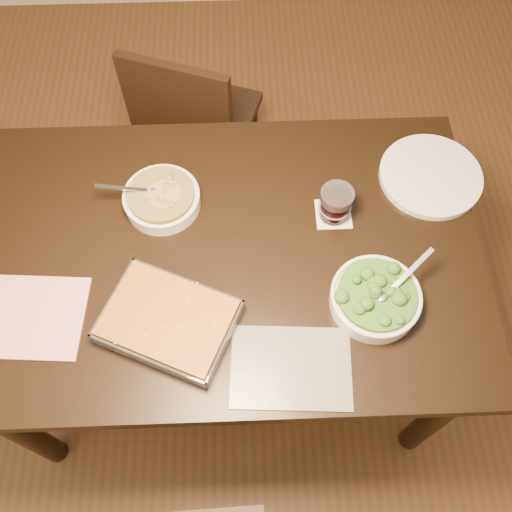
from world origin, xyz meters
TOP-DOWN VIEW (x-y plane):
  - ground at (0.00, 0.00)m, footprint 4.00×4.00m
  - table at (0.00, 0.00)m, footprint 1.40×0.90m
  - magazine_a at (-0.50, -0.17)m, footprint 0.32×0.25m
  - magazine_b at (0.16, -0.33)m, footprint 0.30×0.22m
  - coaster at (0.31, 0.11)m, footprint 0.10×0.10m
  - stew_bowl at (-0.16, 0.16)m, footprint 0.24×0.21m
  - broccoli_bowl at (0.38, -0.17)m, footprint 0.23×0.23m
  - baking_dish at (-0.13, -0.21)m, footprint 0.38×0.34m
  - wine_tumbler at (0.31, 0.11)m, footprint 0.09×0.09m
  - dinner_plate at (0.60, 0.22)m, footprint 0.29×0.29m
  - chair_far at (-0.12, 0.72)m, footprint 0.49×0.49m

SIDE VIEW (x-z plane):
  - ground at x=0.00m, z-range 0.00..0.00m
  - chair_far at x=-0.12m, z-range 0.05..0.87m
  - table at x=0.00m, z-range 0.28..1.03m
  - coaster at x=0.31m, z-range 0.75..0.75m
  - magazine_b at x=0.16m, z-range 0.75..0.76m
  - magazine_a at x=-0.50m, z-range 0.75..0.76m
  - dinner_plate at x=0.60m, z-range 0.75..0.77m
  - baking_dish at x=-0.13m, z-range 0.75..0.81m
  - stew_bowl at x=-0.16m, z-range 0.74..0.82m
  - broccoli_bowl at x=0.38m, z-range 0.74..0.83m
  - wine_tumbler at x=0.31m, z-range 0.76..0.85m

